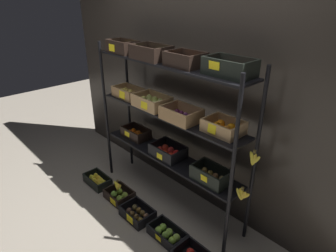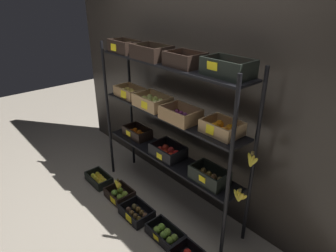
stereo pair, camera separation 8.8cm
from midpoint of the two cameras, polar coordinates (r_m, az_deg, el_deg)
The scene contains 8 objects.
ground_plane at distance 3.36m, azimuth 0.77°, elevation -14.24°, with size 10.00×10.00×0.00m, color gray.
storefront_wall at distance 2.97m, azimuth 6.19°, elevation 8.72°, with size 4.17×0.12×2.60m, color #2D2823.
display_rack at distance 2.79m, azimuth 1.00°, elevation 3.31°, with size 1.90×0.36×1.68m.
crate_ground_lemon at distance 3.67m, azimuth -12.76°, elevation -10.17°, with size 0.35×0.20×0.11m.
crate_ground_apple_green at distance 3.40m, azimuth -8.73°, elevation -13.13°, with size 0.30×0.25×0.10m.
crate_ground_kiwi at distance 3.14m, azimuth -5.35°, elevation -16.69°, with size 0.34×0.25×0.11m.
crate_ground_right_apple_green at distance 2.92m, azimuth 0.40°, elevation -20.51°, with size 0.37×0.22×0.10m.
banana_bunch_loose at distance 3.33m, azimuth -9.05°, elevation -11.40°, with size 0.14×0.04×0.14m.
Camera 2 is at (1.95, -1.72, 2.13)m, focal length 30.98 mm.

